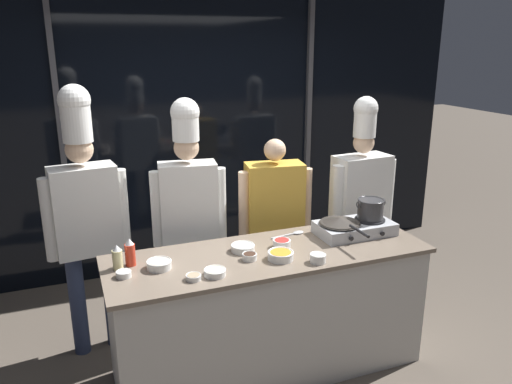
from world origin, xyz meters
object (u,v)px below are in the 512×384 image
Objects in this scene: prep_bowl_bean_sprouts at (243,247)px; prep_bowl_noodles at (215,272)px; prep_bowl_rice at (124,274)px; serving_spoon_slotted at (294,233)px; chef_head at (85,208)px; portable_stove at (355,228)px; squeeze_bottle_chili at (130,253)px; prep_bowl_mushrooms at (194,277)px; frying_pan at (340,221)px; stock_pot at (371,209)px; person_guest at (274,213)px; prep_bowl_carrots at (281,255)px; prep_bowl_bell_pepper at (282,243)px; squeeze_bottle_oil at (117,258)px; prep_bowl_chicken at (159,264)px; prep_bowl_soy_glaze at (250,256)px; chef_sous at (189,203)px; chef_line at (361,193)px; prep_bowl_garlic at (318,258)px.

prep_bowl_noodles is at bearing -134.80° from prep_bowl_bean_sprouts.
prep_bowl_bean_sprouts is 0.80m from prep_bowl_rice.
chef_head is at bearing 161.84° from serving_spoon_slotted.
portable_stove is 3.06× the size of squeeze_bottle_chili.
prep_bowl_mushrooms is (-1.28, -0.29, -0.03)m from portable_stove.
squeeze_bottle_chili reaches higher than frying_pan.
stock_pot is 0.14× the size of person_guest.
prep_bowl_noodles is (-0.46, -0.07, -0.01)m from prep_bowl_carrots.
chef_head reaches higher than prep_bowl_bell_pepper.
squeeze_bottle_oil is (-1.55, 0.03, -0.04)m from frying_pan.
prep_bowl_mushrooms is at bearing -166.26° from frying_pan.
prep_bowl_rice is (-0.22, -0.04, -0.01)m from prep_bowl_chicken.
chef_sous reaches higher than prep_bowl_soy_glaze.
prep_bowl_rice is (-0.79, -0.10, -0.01)m from prep_bowl_bean_sprouts.
prep_bowl_chicken is 1.67× the size of prep_bowl_mushrooms.
prep_bowl_bean_sprouts is 1.20× the size of prep_bowl_noodles.
frying_pan is 0.26× the size of chef_head.
chef_head is (-0.54, 0.90, 0.21)m from prep_bowl_mushrooms.
frying_pan is 5.51× the size of prep_bowl_mushrooms.
prep_bowl_bean_sprouts is (0.73, -0.05, -0.06)m from squeeze_bottle_chili.
squeeze_bottle_chili is 2.07m from chef_line.
prep_bowl_chicken is (0.16, -0.11, -0.06)m from squeeze_bottle_chili.
portable_stove is at bearing 3.39° from prep_bowl_rice.
chef_sous reaches higher than stock_pot.
stock_pot reaches higher than serving_spoon_slotted.
prep_bowl_rice is at bearing -176.61° from portable_stove.
prep_bowl_carrots reaches higher than prep_bowl_bean_sprouts.
squeeze_bottle_oil is 0.59× the size of serving_spoon_slotted.
chef_sous is at bearing 170.13° from chef_head.
prep_bowl_rice is (-1.66, -0.10, -0.03)m from portable_stove.
prep_bowl_bell_pepper is at bearing 24.06° from prep_bowl_noodles.
prep_bowl_bell_pepper is (0.28, 0.11, 0.01)m from prep_bowl_soy_glaze.
squeeze_bottle_chili is at bearing 165.11° from prep_bowl_soy_glaze.
chef_sous is (-0.49, 0.61, 0.16)m from prep_bowl_bell_pepper.
chef_sous is (-0.22, 0.57, 0.16)m from prep_bowl_bean_sprouts.
chef_head reaches higher than frying_pan.
prep_bowl_bell_pepper is 0.08× the size of person_guest.
prep_bowl_garlic is (-0.61, -0.34, -0.15)m from stock_pot.
person_guest is at bearing 122.38° from portable_stove.
prep_bowl_mushrooms is at bearing -172.59° from prep_bowl_carrots.
prep_bowl_mushrooms reaches higher than serving_spoon_slotted.
chef_line reaches higher than prep_bowl_noodles.
prep_bowl_garlic is (0.39, -0.20, 0.01)m from prep_bowl_soy_glaze.
prep_bowl_garlic is at bearing -144.89° from portable_stove.
prep_bowl_bell_pepper is 0.20m from prep_bowl_carrots.
squeeze_bottle_chili is at bearing 144.83° from prep_bowl_chicken.
chef_sous reaches higher than prep_bowl_rice.
prep_bowl_carrots is 0.47m from prep_bowl_noodles.
prep_bowl_carrots is at bearing 125.75° from chef_sous.
serving_spoon_slotted is (0.46, 0.30, -0.02)m from prep_bowl_soy_glaze.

